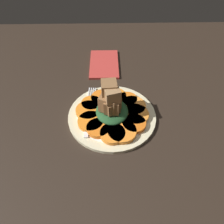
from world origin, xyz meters
The scene contains 17 objects.
table_slab centered at (0.00, 0.00, 1.00)cm, with size 120.00×120.00×2.00cm, color black.
plate centered at (0.00, 0.00, 2.52)cm, with size 25.31×25.31×1.05cm.
carrot_slice_0 centered at (4.12, 5.96, 3.68)cm, with size 6.54×6.54×1.15cm, color orange.
carrot_slice_1 centered at (0.77, 6.59, 3.68)cm, with size 7.75×7.75×1.15cm, color orange.
carrot_slice_2 centered at (-2.63, 6.11, 3.68)cm, with size 7.80×7.80×1.15cm, color #F9963A.
carrot_slice_3 centered at (-5.41, 4.82, 3.68)cm, with size 5.91×5.91×1.15cm, color orange.
carrot_slice_4 centered at (-6.74, 0.81, 3.68)cm, with size 7.45×7.45×1.15cm, color orange.
carrot_slice_5 centered at (-6.24, -2.81, 3.68)cm, with size 6.92×6.92×1.15cm, color orange.
carrot_slice_6 centered at (-3.94, -6.05, 3.68)cm, with size 5.97×5.97×1.15cm, color orange.
carrot_slice_7 centered at (-1.13, -6.80, 3.68)cm, with size 7.37×7.37×1.15cm, color orange.
carrot_slice_8 centered at (3.07, -5.97, 3.68)cm, with size 7.19×7.19×1.15cm, color orange.
carrot_slice_9 centered at (5.45, -3.82, 3.68)cm, with size 6.45×6.45×1.15cm, color orange.
carrot_slice_10 centered at (7.38, -0.32, 3.68)cm, with size 6.76×6.76×1.15cm, color orange.
carrot_slice_11 centered at (6.65, 2.48, 3.68)cm, with size 7.81×7.81×1.15cm, color orange.
center_pile centered at (0.03, -0.19, 7.24)cm, with size 10.24×9.22×10.72cm.
fork centered at (-2.10, -6.49, 3.30)cm, with size 19.71×2.72×0.40cm.
napkin centered at (-26.02, -2.33, 2.40)cm, with size 17.42×10.45×0.80cm.
Camera 1 is at (42.21, -0.96, 49.70)cm, focal length 35.00 mm.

